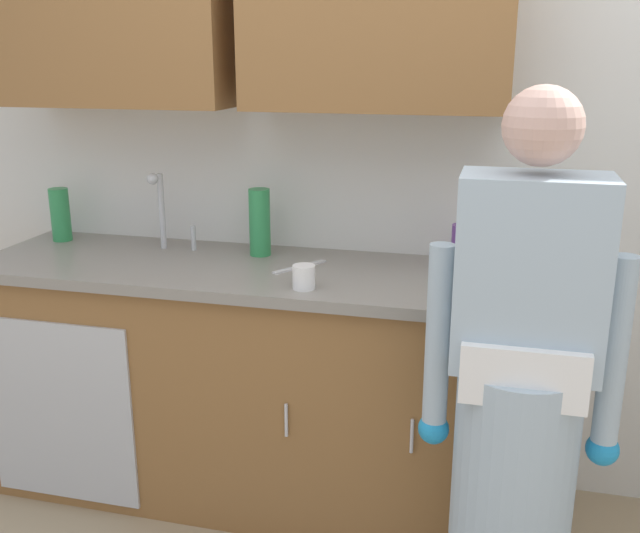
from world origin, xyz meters
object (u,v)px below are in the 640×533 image
bottle_dish_liquid (260,222)px  person_at_sink (517,429)px  knife_on_counter (300,267)px  bottle_cleaner_spray (60,215)px  cup_by_sink (304,277)px  sink (157,261)px  sponge (454,280)px  bottle_water_short (463,247)px

bottle_dish_liquid → person_at_sink: bearing=-35.3°
bottle_dish_liquid → knife_on_counter: (0.20, -0.13, -0.13)m
bottle_cleaner_spray → cup_by_sink: (1.16, -0.38, -0.07)m
sink → person_at_sink: person_at_sink is taller
cup_by_sink → sponge: size_ratio=0.73×
cup_by_sink → sponge: 0.51m
bottle_dish_liquid → bottle_cleaner_spray: (-0.88, 0.01, -0.02)m
bottle_dish_liquid → sponge: 0.79m
bottle_cleaner_spray → cup_by_sink: size_ratio=2.72×
bottle_water_short → knife_on_counter: 0.59m
bottle_dish_liquid → bottle_cleaner_spray: 0.88m
sink → sponge: (1.13, -0.05, 0.03)m
sink → bottle_water_short: bearing=7.1°
sink → person_at_sink: (1.35, -0.55, -0.23)m
knife_on_counter → bottle_water_short: bearing=-43.2°
bottle_water_short → sponge: size_ratio=1.48×
cup_by_sink → knife_on_counter: bearing=109.0°
bottle_cleaner_spray → bottle_dish_liquid: bearing=-0.9°
bottle_cleaner_spray → cup_by_sink: bearing=-18.1°
bottle_water_short → cup_by_sink: size_ratio=2.02×
bottle_dish_liquid → sponge: size_ratio=2.36×
person_at_sink → sink: bearing=157.8°
bottle_water_short → sponge: bottle_water_short is taller
sponge → knife_on_counter: bearing=174.1°
knife_on_counter → sponge: size_ratio=2.18×
sink → bottle_cleaner_spray: bearing=163.2°
cup_by_sink → sponge: cup_by_sink is taller
bottle_water_short → bottle_cleaner_spray: size_ratio=0.74×
person_at_sink → bottle_dish_liquid: 1.26m
knife_on_counter → bottle_cleaner_spray: bearing=116.1°
person_at_sink → cup_by_sink: person_at_sink is taller
bottle_water_short → knife_on_counter: size_ratio=0.68×
sponge → bottle_water_short: bearing=85.8°
sponge → sink: bearing=177.5°
bottle_cleaner_spray → knife_on_counter: bearing=-7.6°
cup_by_sink → bottle_dish_liquid: bearing=127.2°
sink → bottle_dish_liquid: (0.37, 0.14, 0.14)m
bottle_water_short → sponge: 0.20m
bottle_cleaner_spray → cup_by_sink: 1.22m
cup_by_sink → bottle_cleaner_spray: bearing=161.9°
person_at_sink → bottle_cleaner_spray: (-1.86, 0.71, 0.36)m
cup_by_sink → bottle_water_short: bearing=36.7°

